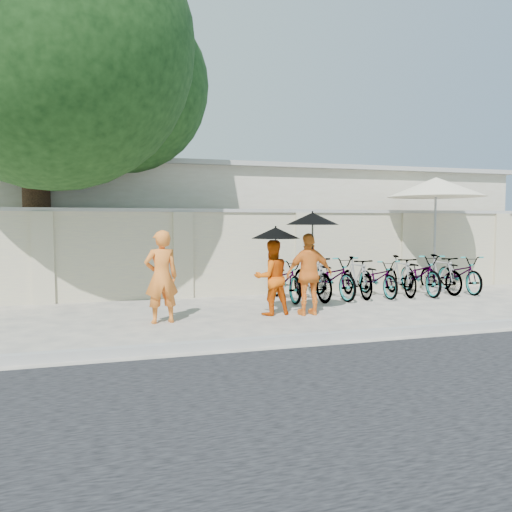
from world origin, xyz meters
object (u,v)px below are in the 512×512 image
object	(u,v)px
patio_umbrella	(436,188)
monk_left	(161,277)
monk_right	(309,274)
monk_center	(272,277)

from	to	relation	value
patio_umbrella	monk_left	bearing A→B (deg)	-163.49
monk_right	monk_center	bearing A→B (deg)	-18.75
monk_center	monk_right	size ratio (longest dim) A/B	0.92
monk_left	monk_right	size ratio (longest dim) A/B	1.04
monk_left	monk_right	distance (m)	2.78
monk_center	monk_right	bearing A→B (deg)	156.32
monk_right	patio_umbrella	bearing A→B (deg)	-153.73
monk_center	patio_umbrella	distance (m)	5.74
monk_left	monk_center	distance (m)	2.10
monk_left	monk_right	xyz separation A→B (m)	(2.77, -0.06, -0.03)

